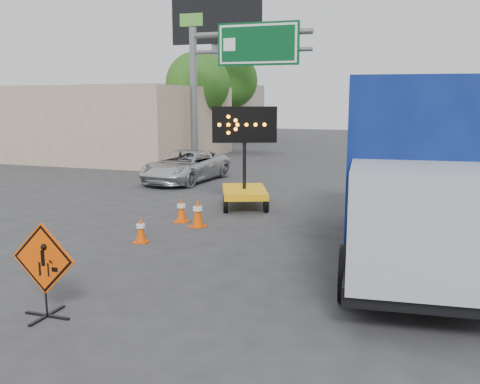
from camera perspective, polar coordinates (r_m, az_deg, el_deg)
The scene contains 14 objects.
ground at distance 9.04m, azimuth -13.41°, elevation -12.62°, with size 100.00×100.00×0.00m, color #2D2D30.
storefront_left_near at distance 32.79m, azimuth -15.63°, elevation 7.24°, with size 14.00×10.00×4.00m, color tan.
storefront_left_far at distance 45.44m, azimuth -6.58°, elevation 8.51°, with size 12.00×10.00×4.40m, color #A19486.
highway_gantry at distance 26.57m, azimuth -0.86°, elevation 13.64°, with size 6.18×0.38×6.90m.
billboard at distance 35.52m, azimuth -2.54°, elevation 16.45°, with size 6.10×0.54×9.85m.
tree_left_near at distance 31.61m, azimuth -4.52°, elevation 11.41°, with size 3.71×3.71×6.03m.
tree_left_far at distance 39.42m, azimuth -1.16°, elevation 11.81°, with size 4.10×4.10×6.66m.
construction_sign at distance 8.99m, azimuth -20.18°, elevation -7.57°, with size 1.16×0.82×1.54m.
arrow_board at distance 16.80m, azimuth 0.46°, elevation 0.71°, with size 2.07×2.55×3.16m.
pickup_truck at distance 22.05m, azimuth -5.85°, elevation 2.77°, with size 2.13×4.63×1.29m, color silver.
box_truck at distance 11.76m, azimuth 17.77°, elevation 1.21°, with size 3.17×8.23×3.81m.
cone_a at distance 13.04m, azimuth -10.54°, elevation -3.94°, with size 0.36×0.36×0.64m.
cone_b at distance 14.38m, azimuth -4.53°, elevation -2.19°, with size 0.48×0.48×0.78m.
cone_c at distance 14.96m, azimuth -6.28°, elevation -1.85°, with size 0.38×0.38×0.72m.
Camera 1 is at (4.57, -6.99, 3.46)m, focal length 40.00 mm.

